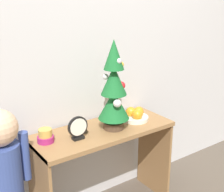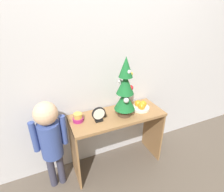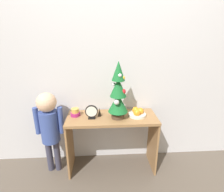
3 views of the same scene
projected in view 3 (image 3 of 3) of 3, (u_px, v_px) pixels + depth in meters
name	position (u px, v px, depth m)	size (l,w,h in m)	color
ground_plane	(113.00, 179.00, 1.99)	(12.00, 12.00, 0.00)	brown
back_wall	(111.00, 62.00, 1.99)	(7.00, 0.05, 2.50)	silver
console_table	(112.00, 129.00, 2.00)	(1.00, 0.40, 0.69)	olive
mini_tree	(118.00, 93.00, 1.82)	(0.21, 0.21, 0.62)	#4C3828
fruit_bowl	(137.00, 113.00, 1.95)	(0.20, 0.20, 0.09)	silver
singing_bowl	(75.00, 112.00, 1.95)	(0.11, 0.11, 0.09)	#9E2366
desk_clock	(92.00, 112.00, 1.87)	(0.14, 0.04, 0.16)	black
figurine	(99.00, 112.00, 1.95)	(0.04, 0.04, 0.10)	#382D23
child_figure	(49.00, 123.00, 1.93)	(0.32, 0.21, 0.98)	#38384C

